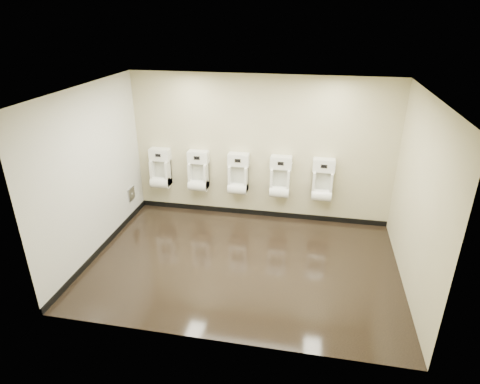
% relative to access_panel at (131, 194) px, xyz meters
% --- Properties ---
extents(ground, '(5.00, 3.50, 0.00)m').
position_rel_access_panel_xyz_m(ground, '(2.48, -1.20, -0.50)').
color(ground, black).
rests_on(ground, ground).
extents(ceiling, '(5.00, 3.50, 0.00)m').
position_rel_access_panel_xyz_m(ceiling, '(2.48, -1.20, 2.30)').
color(ceiling, white).
extents(back_wall, '(5.00, 0.02, 2.80)m').
position_rel_access_panel_xyz_m(back_wall, '(2.48, 0.55, 0.90)').
color(back_wall, '#C3BD93').
rests_on(back_wall, ground).
extents(front_wall, '(5.00, 0.02, 2.80)m').
position_rel_access_panel_xyz_m(front_wall, '(2.48, -2.95, 0.90)').
color(front_wall, '#C3BD93').
rests_on(front_wall, ground).
extents(left_wall, '(0.02, 3.50, 2.80)m').
position_rel_access_panel_xyz_m(left_wall, '(-0.02, -1.20, 0.90)').
color(left_wall, '#C3BD93').
rests_on(left_wall, ground).
extents(right_wall, '(0.02, 3.50, 2.80)m').
position_rel_access_panel_xyz_m(right_wall, '(4.98, -1.20, 0.90)').
color(right_wall, '#C3BD93').
rests_on(right_wall, ground).
extents(tile_overlay_left, '(0.01, 3.50, 2.80)m').
position_rel_access_panel_xyz_m(tile_overlay_left, '(-0.01, -1.20, 0.90)').
color(tile_overlay_left, white).
rests_on(tile_overlay_left, ground).
extents(skirting_back, '(5.00, 0.02, 0.10)m').
position_rel_access_panel_xyz_m(skirting_back, '(2.48, 0.54, -0.45)').
color(skirting_back, black).
rests_on(skirting_back, ground).
extents(skirting_left, '(0.02, 3.50, 0.10)m').
position_rel_access_panel_xyz_m(skirting_left, '(-0.01, -1.20, -0.45)').
color(skirting_left, black).
rests_on(skirting_left, ground).
extents(access_panel, '(0.04, 0.25, 0.25)m').
position_rel_access_panel_xyz_m(access_panel, '(0.00, 0.00, 0.00)').
color(access_panel, '#9E9EA3').
rests_on(access_panel, left_wall).
extents(urinal_0, '(0.42, 0.31, 0.78)m').
position_rel_access_panel_xyz_m(urinal_0, '(0.48, 0.41, 0.36)').
color(urinal_0, white).
rests_on(urinal_0, back_wall).
extents(urinal_1, '(0.42, 0.31, 0.78)m').
position_rel_access_panel_xyz_m(urinal_1, '(1.28, 0.41, 0.36)').
color(urinal_1, white).
rests_on(urinal_1, back_wall).
extents(urinal_2, '(0.42, 0.31, 0.78)m').
position_rel_access_panel_xyz_m(urinal_2, '(2.08, 0.41, 0.36)').
color(urinal_2, white).
rests_on(urinal_2, back_wall).
extents(urinal_3, '(0.42, 0.31, 0.78)m').
position_rel_access_panel_xyz_m(urinal_3, '(2.90, 0.41, 0.36)').
color(urinal_3, white).
rests_on(urinal_3, back_wall).
extents(urinal_4, '(0.42, 0.31, 0.78)m').
position_rel_access_panel_xyz_m(urinal_4, '(3.69, 0.41, 0.36)').
color(urinal_4, white).
rests_on(urinal_4, back_wall).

